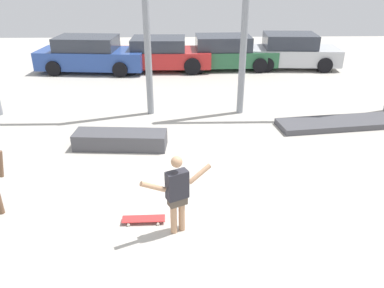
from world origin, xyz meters
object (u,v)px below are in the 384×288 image
at_px(parked_car_blue, 91,55).
at_px(skateboard, 144,219).
at_px(grind_box, 121,140).
at_px(parked_car_green, 225,53).
at_px(parked_car_silver, 291,52).
at_px(manual_pad, 339,123).
at_px(parked_car_red, 162,54).
at_px(skateboarder, 177,191).

bearing_deg(parked_car_blue, skateboard, -68.12).
distance_m(grind_box, parked_car_blue, 7.89).
distance_m(parked_car_green, parked_car_silver, 2.93).
bearing_deg(parked_car_blue, grind_box, -67.67).
relative_size(skateboard, parked_car_silver, 0.19).
height_order(grind_box, manual_pad, grind_box).
bearing_deg(manual_pad, parked_car_red, 129.41).
relative_size(grind_box, parked_car_silver, 0.56).
relative_size(skateboarder, manual_pad, 0.41).
relative_size(skateboard, parked_car_blue, 0.17).
distance_m(manual_pad, parked_car_silver, 6.79).
height_order(parked_car_red, parked_car_green, parked_car_green).
xyz_separation_m(skateboarder, manual_pad, (4.57, 4.55, -0.72)).
bearing_deg(skateboard, skateboarder, -24.14).
bearing_deg(parked_car_silver, parked_car_red, -174.01).
xyz_separation_m(skateboard, parked_car_red, (-0.16, 10.80, 0.60)).
bearing_deg(skateboard, parked_car_silver, 61.91).
bearing_deg(parked_car_red, skateboarder, -85.12).
xyz_separation_m(skateboarder, parked_car_green, (2.00, 11.22, -0.13)).
bearing_deg(grind_box, skateboard, -74.55).
xyz_separation_m(manual_pad, parked_car_red, (-5.35, 6.51, 0.58)).
height_order(skateboard, grind_box, grind_box).
relative_size(skateboarder, skateboard, 1.88).
xyz_separation_m(parked_car_red, parked_car_silver, (5.71, 0.24, 0.03)).
bearing_deg(manual_pad, skateboard, -140.41).
distance_m(skateboard, grind_box, 3.19).
height_order(manual_pad, parked_car_red, parked_car_red).
distance_m(grind_box, parked_car_red, 7.77).
distance_m(parked_car_red, parked_car_green, 2.79).
height_order(skateboarder, parked_car_green, skateboarder).
distance_m(skateboarder, parked_car_green, 11.40).
xyz_separation_m(parked_car_blue, parked_car_silver, (8.70, 0.44, -0.00)).
relative_size(grind_box, parked_car_blue, 0.50).
bearing_deg(grind_box, parked_car_red, 84.91).
bearing_deg(manual_pad, parked_car_blue, 142.89).
distance_m(manual_pad, parked_car_blue, 10.48).
bearing_deg(parked_car_blue, parked_car_green, 8.85).
bearing_deg(skateboarder, parked_car_silver, 39.69).
bearing_deg(parked_car_silver, parked_car_green, -174.85).
relative_size(parked_car_blue, parked_car_silver, 1.14).
distance_m(skateboarder, parked_car_silver, 12.33).
relative_size(skateboarder, parked_car_blue, 0.31).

